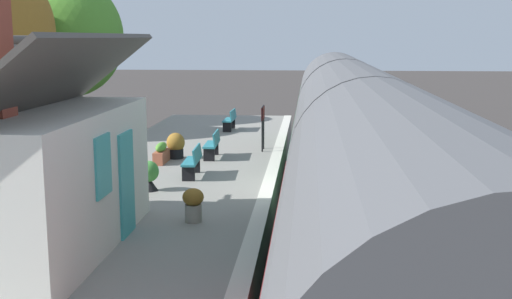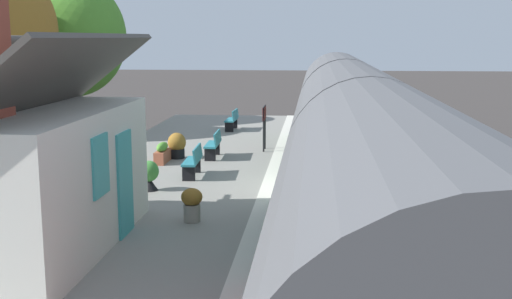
{
  "view_description": "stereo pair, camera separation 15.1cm",
  "coord_description": "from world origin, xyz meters",
  "px_view_note": "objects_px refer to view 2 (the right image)",
  "views": [
    {
      "loc": [
        -16.41,
        0.1,
        4.91
      ],
      "look_at": [
        0.31,
        1.5,
        1.96
      ],
      "focal_mm": 44.89,
      "sensor_mm": 36.0,
      "label": 1
    },
    {
      "loc": [
        -16.39,
        -0.05,
        4.91
      ],
      "look_at": [
        0.31,
        1.5,
        1.96
      ],
      "focal_mm": 44.89,
      "sensor_mm": 36.0,
      "label": 2
    }
  ],
  "objects_px": {
    "bench_mid_platform": "(214,144)",
    "station_sign_board": "(264,117)",
    "planter_edge_near": "(192,203)",
    "tree_far_left": "(71,37)",
    "bench_near_building": "(194,160)",
    "station_building": "(21,173)",
    "planter_bench_left": "(162,153)",
    "planter_edge_far": "(149,175)",
    "train": "(352,158)",
    "planter_corner_building": "(177,145)",
    "bench_by_lamp": "(233,119)"
  },
  "relations": [
    {
      "from": "planter_edge_near",
      "to": "station_sign_board",
      "type": "relative_size",
      "value": 0.47
    },
    {
      "from": "bench_mid_platform",
      "to": "bench_by_lamp",
      "type": "height_order",
      "value": "same"
    },
    {
      "from": "bench_mid_platform",
      "to": "bench_near_building",
      "type": "bearing_deg",
      "value": 177.55
    },
    {
      "from": "bench_near_building",
      "to": "planter_edge_near",
      "type": "xyz_separation_m",
      "value": [
        -4.47,
        -0.81,
        -0.06
      ]
    },
    {
      "from": "station_building",
      "to": "station_sign_board",
      "type": "xyz_separation_m",
      "value": [
        11.05,
        -3.66,
        -0.27
      ]
    },
    {
      "from": "planter_bench_left",
      "to": "station_sign_board",
      "type": "bearing_deg",
      "value": -50.32
    },
    {
      "from": "planter_edge_far",
      "to": "tree_far_left",
      "type": "bearing_deg",
      "value": 28.35
    },
    {
      "from": "station_building",
      "to": "planter_bench_left",
      "type": "bearing_deg",
      "value": -4.04
    },
    {
      "from": "train",
      "to": "station_sign_board",
      "type": "distance_m",
      "value": 8.32
    },
    {
      "from": "tree_far_left",
      "to": "station_sign_board",
      "type": "bearing_deg",
      "value": -124.72
    },
    {
      "from": "station_sign_board",
      "to": "tree_far_left",
      "type": "relative_size",
      "value": 0.2
    },
    {
      "from": "train",
      "to": "bench_mid_platform",
      "type": "bearing_deg",
      "value": 33.43
    },
    {
      "from": "planter_corner_building",
      "to": "tree_far_left",
      "type": "bearing_deg",
      "value": 38.76
    },
    {
      "from": "planter_bench_left",
      "to": "station_sign_board",
      "type": "xyz_separation_m",
      "value": [
        2.54,
        -3.06,
        0.88
      ]
    },
    {
      "from": "planter_corner_building",
      "to": "station_sign_board",
      "type": "relative_size",
      "value": 0.55
    },
    {
      "from": "bench_near_building",
      "to": "station_sign_board",
      "type": "distance_m",
      "value": 4.88
    },
    {
      "from": "planter_bench_left",
      "to": "station_sign_board",
      "type": "relative_size",
      "value": 0.69
    },
    {
      "from": "station_building",
      "to": "tree_far_left",
      "type": "distance_m",
      "value": 18.66
    },
    {
      "from": "train",
      "to": "planter_edge_near",
      "type": "height_order",
      "value": "train"
    },
    {
      "from": "bench_mid_platform",
      "to": "planter_corner_building",
      "type": "distance_m",
      "value": 1.23
    },
    {
      "from": "station_sign_board",
      "to": "planter_bench_left",
      "type": "bearing_deg",
      "value": 129.68
    },
    {
      "from": "bench_mid_platform",
      "to": "station_sign_board",
      "type": "bearing_deg",
      "value": -43.86
    },
    {
      "from": "station_building",
      "to": "planter_edge_near",
      "type": "distance_m",
      "value": 3.63
    },
    {
      "from": "planter_corner_building",
      "to": "planter_bench_left",
      "type": "relative_size",
      "value": 0.8
    },
    {
      "from": "planter_edge_far",
      "to": "tree_far_left",
      "type": "xyz_separation_m",
      "value": [
        12.8,
        6.9,
        3.55
      ]
    },
    {
      "from": "train",
      "to": "station_sign_board",
      "type": "bearing_deg",
      "value": 18.34
    },
    {
      "from": "planter_edge_far",
      "to": "planter_bench_left",
      "type": "height_order",
      "value": "planter_edge_far"
    },
    {
      "from": "station_building",
      "to": "bench_mid_platform",
      "type": "relative_size",
      "value": 4.37
    },
    {
      "from": "bench_mid_platform",
      "to": "station_sign_board",
      "type": "height_order",
      "value": "station_sign_board"
    },
    {
      "from": "train",
      "to": "tree_far_left",
      "type": "xyz_separation_m",
      "value": [
        14.42,
        12.03,
        2.7
      ]
    },
    {
      "from": "bench_mid_platform",
      "to": "planter_bench_left",
      "type": "relative_size",
      "value": 1.3
    },
    {
      "from": "bench_mid_platform",
      "to": "planter_edge_far",
      "type": "distance_m",
      "value": 4.77
    },
    {
      "from": "planter_bench_left",
      "to": "station_sign_board",
      "type": "height_order",
      "value": "station_sign_board"
    },
    {
      "from": "station_building",
      "to": "tree_far_left",
      "type": "height_order",
      "value": "tree_far_left"
    },
    {
      "from": "planter_edge_far",
      "to": "planter_edge_near",
      "type": "xyz_separation_m",
      "value": [
        -2.73,
        -1.65,
        0.01
      ]
    },
    {
      "from": "station_building",
      "to": "bench_by_lamp",
      "type": "bearing_deg",
      "value": -6.87
    },
    {
      "from": "planter_edge_near",
      "to": "planter_corner_building",
      "type": "distance_m",
      "value": 7.49
    },
    {
      "from": "station_building",
      "to": "planter_edge_far",
      "type": "relative_size",
      "value": 7.82
    },
    {
      "from": "planter_edge_near",
      "to": "tree_far_left",
      "type": "relative_size",
      "value": 0.1
    },
    {
      "from": "station_building",
      "to": "planter_corner_building",
      "type": "height_order",
      "value": "station_building"
    },
    {
      "from": "station_building",
      "to": "planter_corner_building",
      "type": "distance_m",
      "value": 9.39
    },
    {
      "from": "bench_by_lamp",
      "to": "planter_bench_left",
      "type": "xyz_separation_m",
      "value": [
        -7.36,
        1.31,
        -0.16
      ]
    },
    {
      "from": "bench_near_building",
      "to": "train",
      "type": "bearing_deg",
      "value": -128.13
    },
    {
      "from": "station_building",
      "to": "tree_far_left",
      "type": "relative_size",
      "value": 0.8
    },
    {
      "from": "train",
      "to": "station_sign_board",
      "type": "xyz_separation_m",
      "value": [
        7.9,
        2.62,
        -0.06
      ]
    },
    {
      "from": "station_sign_board",
      "to": "bench_near_building",
      "type": "bearing_deg",
      "value": 159.85
    },
    {
      "from": "bench_near_building",
      "to": "planter_edge_near",
      "type": "relative_size",
      "value": 1.91
    },
    {
      "from": "planter_bench_left",
      "to": "bench_mid_platform",
      "type": "bearing_deg",
      "value": -58.34
    },
    {
      "from": "station_sign_board",
      "to": "planter_edge_near",
      "type": "bearing_deg",
      "value": 174.59
    },
    {
      "from": "bench_mid_platform",
      "to": "tree_far_left",
      "type": "relative_size",
      "value": 0.18
    }
  ]
}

